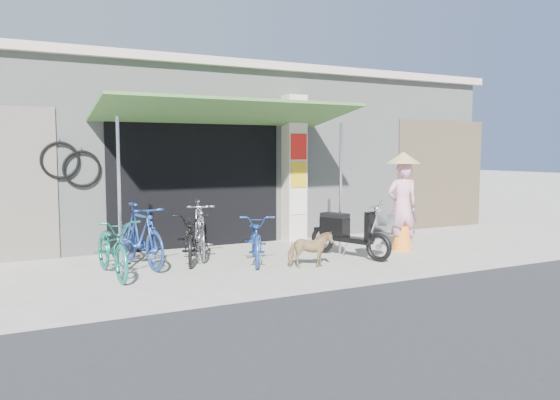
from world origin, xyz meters
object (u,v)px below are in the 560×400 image
moped (347,232)px  nun (402,202)px  bike_teal (113,247)px  bike_navy (256,238)px  street_dog (310,249)px  bike_black (191,237)px  bike_blue (141,235)px  bike_silver (199,229)px

moped → nun: size_ratio=0.88×
bike_teal → moped: moped is taller
moped → bike_navy: bearing=150.3°
street_dog → moped: size_ratio=0.43×
nun → bike_black: bearing=3.5°
bike_navy → street_dog: bearing=-29.7°
bike_navy → street_dog: (0.60, -0.75, -0.12)m
bike_teal → street_dog: (2.92, -0.77, -0.14)m
bike_blue → moped: (3.42, -0.81, -0.07)m
bike_silver → street_dog: bike_silver is taller
bike_silver → bike_navy: (0.69, -0.89, -0.09)m
bike_teal → nun: bearing=-6.0°
bike_blue → street_dog: bearing=-38.9°
bike_navy → moped: (1.64, -0.27, 0.02)m
nun → bike_blue: bearing=5.8°
bike_silver → moped: bearing=-12.8°
nun → moped: bearing=18.2°
bike_black → nun: nun is taller
street_dog → bike_black: bearing=68.4°
bike_blue → moped: bike_blue is taller
street_dog → bike_teal: bearing=94.3°
bike_black → moped: 2.72m
bike_teal → bike_silver: 1.85m
bike_teal → nun: nun is taller
bike_teal → street_dog: bike_teal is taller
bike_teal → bike_black: size_ratio=1.03×
bike_silver → nun: (3.60, -1.07, 0.41)m
bike_teal → bike_navy: bike_teal is taller
bike_navy → street_dog: 0.97m
bike_navy → street_dog: size_ratio=2.27×
bike_silver → street_dog: size_ratio=2.39×
moped → nun: (1.27, 0.08, 0.47)m
bike_black → bike_blue: bearing=-160.6°
bike_blue → bike_silver: bike_blue is taller
bike_silver → bike_blue: bearing=-149.2°
nun → bike_silver: bearing=-2.0°
street_dog → moped: 1.16m
bike_black → moped: moped is taller
bike_navy → moped: bearing=12.6°
bike_silver → street_dog: bearing=-38.3°
nun → bike_teal: bearing=12.4°
bike_navy → moped: 1.66m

